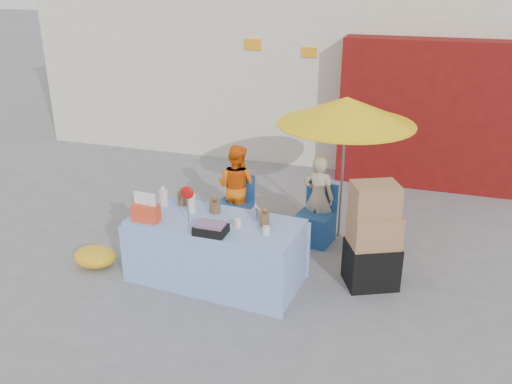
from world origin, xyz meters
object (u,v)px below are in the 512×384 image
(chair_left, at_px, (234,214))
(vendor_beige, at_px, (318,198))
(box_stack, at_px, (373,239))
(umbrella, at_px, (346,111))
(chair_right, at_px, (316,225))
(market_table, at_px, (215,249))
(vendor_orange, at_px, (237,187))

(chair_left, xyz_separation_m, vendor_beige, (1.25, 0.13, 0.38))
(box_stack, bearing_deg, umbrella, 116.18)
(chair_left, bearing_deg, umbrella, 20.98)
(chair_right, xyz_separation_m, vendor_beige, (-0.00, 0.13, 0.38))
(vendor_beige, bearing_deg, umbrella, -142.88)
(market_table, height_order, chair_left, market_table)
(vendor_orange, xyz_separation_m, box_stack, (2.14, -1.06, -0.03))
(chair_left, relative_size, box_stack, 0.63)
(vendor_orange, bearing_deg, chair_right, -175.57)
(vendor_orange, distance_m, box_stack, 2.39)
(umbrella, bearing_deg, chair_right, -136.24)
(chair_left, bearing_deg, chair_right, 10.56)
(market_table, bearing_deg, vendor_beige, 61.96)
(market_table, distance_m, box_stack, 1.95)
(vendor_orange, bearing_deg, chair_left, 101.79)
(vendor_beige, bearing_deg, vendor_orange, 10.56)
(chair_left, height_order, box_stack, box_stack)
(vendor_beige, xyz_separation_m, umbrella, (0.30, 0.15, 1.25))
(chair_right, height_order, vendor_beige, vendor_beige)
(chair_left, xyz_separation_m, umbrella, (1.55, 0.28, 1.64))
(chair_right, bearing_deg, market_table, -114.72)
(chair_left, relative_size, umbrella, 0.41)
(chair_right, bearing_deg, chair_left, -169.44)
(chair_left, height_order, umbrella, umbrella)
(market_table, relative_size, box_stack, 1.64)
(box_stack, bearing_deg, vendor_orange, 153.74)
(vendor_orange, bearing_deg, vendor_beige, -169.44)
(umbrella, bearing_deg, box_stack, -63.82)
(vendor_beige, bearing_deg, box_stack, 140.75)
(market_table, xyz_separation_m, vendor_beige, (0.99, 1.54, 0.21))
(chair_right, bearing_deg, umbrella, 54.31)
(market_table, bearing_deg, box_stack, 18.97)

